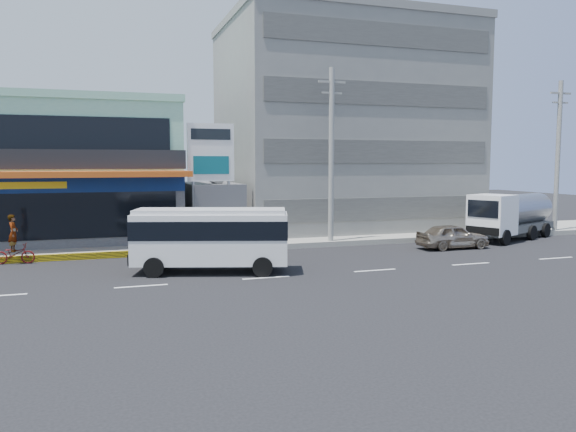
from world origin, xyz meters
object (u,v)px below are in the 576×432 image
object	(u,v)px
utility_pole_near	(331,155)
motorcycle_rider	(14,248)
sedan	(453,236)
tanker_truck	(510,215)
shop_building	(71,175)
concrete_building	(342,131)
billboard	(211,159)
satellite_dish	(214,182)
minibus	(211,235)
utility_pole_far	(558,156)

from	to	relation	value
utility_pole_near	motorcycle_rider	size ratio (longest dim) A/B	4.29
utility_pole_near	sedan	distance (m)	8.08
tanker_truck	motorcycle_rider	size ratio (longest dim) A/B	3.21
shop_building	concrete_building	bearing A→B (deg)	3.35
concrete_building	billboard	xyz separation A→B (m)	(-10.50, -5.80, -2.07)
satellite_dish	utility_pole_near	xyz separation A→B (m)	(6.00, -3.60, 1.57)
shop_building	sedan	size ratio (longest dim) A/B	3.07
minibus	tanker_truck	bearing A→B (deg)	13.10
shop_building	billboard	size ratio (longest dim) A/B	1.80
minibus	shop_building	bearing A→B (deg)	116.65
sedan	concrete_building	bearing A→B (deg)	11.17
tanker_truck	sedan	bearing A→B (deg)	-159.81
satellite_dish	billboard	xyz separation A→B (m)	(-0.50, -1.80, 1.35)
billboard	minibus	xyz separation A→B (m)	(-1.43, -7.35, -3.28)
shop_building	sedan	world-z (taller)	shop_building
shop_building	utility_pole_near	bearing A→B (deg)	-25.06
utility_pole_far	minibus	world-z (taller)	utility_pole_far
minibus	utility_pole_far	bearing A→B (deg)	13.07
utility_pole_near	minibus	bearing A→B (deg)	-144.99
sedan	motorcycle_rider	size ratio (longest dim) A/B	1.74
concrete_building	utility_pole_near	world-z (taller)	concrete_building
billboard	satellite_dish	bearing A→B (deg)	74.48
billboard	motorcycle_rider	bearing A→B (deg)	-166.24
utility_pole_near	minibus	size ratio (longest dim) A/B	1.44
satellite_dish	concrete_building	bearing A→B (deg)	21.80
concrete_building	motorcycle_rider	size ratio (longest dim) A/B	6.87
billboard	tanker_truck	size ratio (longest dim) A/B	0.92
utility_pole_near	minibus	distance (m)	10.29
shop_building	utility_pole_far	distance (m)	30.73
tanker_truck	motorcycle_rider	distance (m)	27.85
billboard	tanker_truck	distance (m)	18.57
minibus	concrete_building	bearing A→B (deg)	47.80
concrete_building	motorcycle_rider	xyz separation A→B (m)	(-20.30, -8.20, -6.23)
utility_pole_near	tanker_truck	world-z (taller)	utility_pole_near
minibus	satellite_dish	bearing A→B (deg)	78.10
satellite_dish	minibus	distance (m)	9.55
satellite_dish	utility_pole_near	size ratio (longest dim) A/B	0.15
sedan	motorcycle_rider	distance (m)	22.44
utility_pole_far	sedan	distance (m)	11.37
minibus	sedan	size ratio (longest dim) A/B	1.71
satellite_dish	tanker_truck	world-z (taller)	satellite_dish
concrete_building	tanker_truck	bearing A→B (deg)	-48.85
utility_pole_near	utility_pole_far	world-z (taller)	same
billboard	sedan	distance (m)	14.07
utility_pole_near	motorcycle_rider	xyz separation A→B (m)	(-16.30, -0.60, -4.38)
shop_building	concrete_building	size ratio (longest dim) A/B	0.77
tanker_truck	motorcycle_rider	xyz separation A→B (m)	(-27.84, 0.42, -0.76)
concrete_building	minibus	xyz separation A→B (m)	(-11.93, -13.15, -5.35)
utility_pole_far	tanker_truck	world-z (taller)	utility_pole_far
utility_pole_near	shop_building	bearing A→B (deg)	154.94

